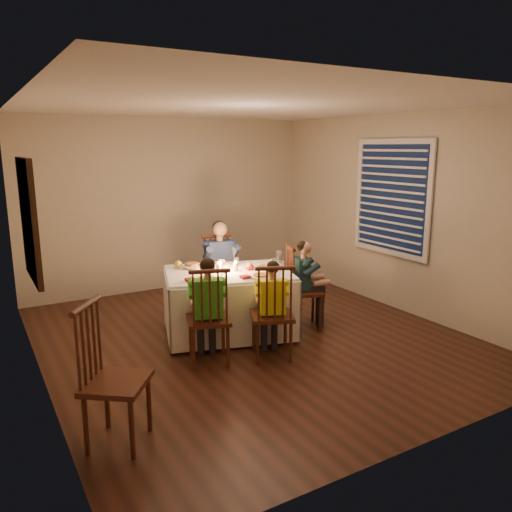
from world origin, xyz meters
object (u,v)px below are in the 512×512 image
dining_table (228,290)px  adult (221,312)px  serving_bowl (192,267)px  chair_near_left (209,362)px  child_teal (303,327)px  chair_near_right (272,357)px  chair_end (303,327)px  child_green (209,362)px  child_yellow (272,357)px  chair_extra (120,442)px  chair_adult (221,312)px

dining_table → adult: dining_table is taller
serving_bowl → chair_near_left: bearing=-104.1°
dining_table → serving_bowl: bearing=149.1°
child_teal → serving_bowl: serving_bowl is taller
chair_near_left → serving_bowl: bearing=-85.9°
chair_near_right → chair_end: size_ratio=1.00×
child_green → child_yellow: 0.66m
chair_near_left → serving_bowl: 1.26m
dining_table → chair_near_left: (-0.55, -0.62, -0.54)m
chair_extra → serving_bowl: (1.42, 1.92, 0.78)m
chair_near_right → child_green: bearing=4.1°
chair_adult → chair_near_left: 1.57m
chair_extra → adult: size_ratio=0.89×
chair_near_left → child_yellow: bearing=178.7°
chair_adult → serving_bowl: serving_bowl is taller
chair_near_left → child_yellow: (0.62, -0.22, 0.00)m
chair_extra → child_yellow: size_ratio=1.04×
chair_near_left → child_teal: child_teal is taller
adult → child_teal: size_ratio=1.14×
chair_near_right → child_teal: (0.82, 0.57, 0.00)m
chair_near_right → child_yellow: child_yellow is taller
dining_table → child_teal: bearing=0.2°
chair_near_left → serving_bowl: (0.24, 0.96, 0.78)m
chair_extra → dining_table: bearing=-10.2°
chair_adult → child_green: bearing=-110.7°
chair_near_left → child_teal: bearing=-148.2°
chair_near_right → adult: 1.58m
child_yellow → child_teal: child_teal is taller
chair_near_left → adult: 1.57m
dining_table → chair_adult: size_ratio=1.64×
dining_table → child_green: bearing=-114.5°
chair_extra → child_teal: bearing=-26.1°
chair_extra → child_green: bearing=-13.5°
dining_table → chair_near_left: bearing=-114.5°
chair_near_left → chair_end: same height
dining_table → chair_adult: dining_table is taller
chair_end → child_green: (-1.44, -0.35, 0.00)m
chair_near_right → chair_extra: (-1.81, -0.74, 0.00)m
chair_end → child_teal: bearing=0.0°
chair_end → chair_near_right: bearing=146.2°
chair_adult → child_green: (-0.80, -1.35, 0.00)m
chair_near_left → serving_bowl: serving_bowl is taller
chair_near_left → child_yellow: 0.66m
child_teal → chair_adult: bearing=53.8°
child_yellow → chair_near_right: bearing=-0.0°
child_teal → serving_bowl: (-1.20, 0.61, 0.78)m
chair_near_right → child_teal: child_teal is taller
adult → chair_end: bearing=-47.5°
dining_table → child_yellow: (0.08, -0.84, -0.54)m
child_teal → serving_bowl: bearing=84.6°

